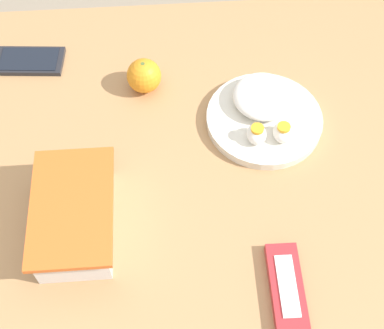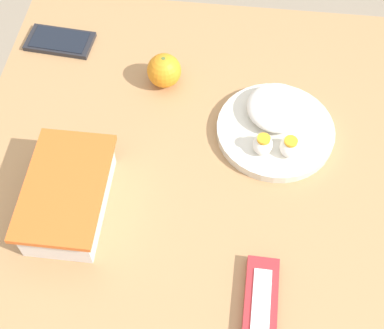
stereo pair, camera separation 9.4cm
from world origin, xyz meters
name	(u,v)px [view 1 (the left image)]	position (x,y,z in m)	size (l,w,h in m)	color
ground_plane	(207,304)	(0.00, 0.00, 0.00)	(10.00, 10.00, 0.00)	gray
table	(215,208)	(0.00, 0.00, 0.59)	(0.93, 0.92, 0.71)	#AD7F51
food_container	(76,217)	(-0.08, 0.24, 0.74)	(0.22, 0.13, 0.07)	white
orange_fruit	(144,76)	(0.22, 0.12, 0.75)	(0.07, 0.07, 0.07)	orange
rice_plate	(264,112)	(0.12, -0.10, 0.73)	(0.22, 0.22, 0.06)	silver
candy_bar	(287,288)	(-0.22, -0.09, 0.72)	(0.15, 0.05, 0.02)	#B7282D
cell_phone	(30,61)	(0.30, 0.36, 0.72)	(0.09, 0.15, 0.01)	#232328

